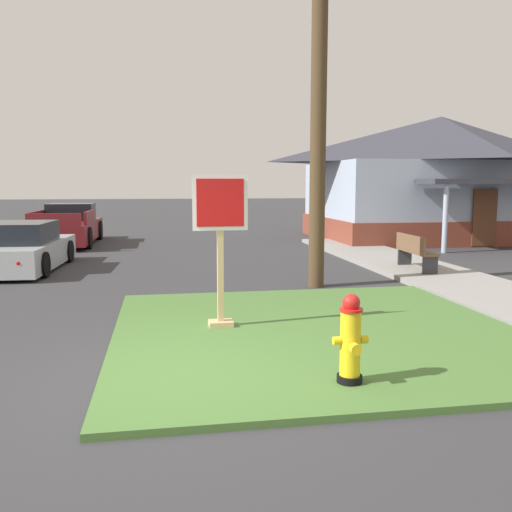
% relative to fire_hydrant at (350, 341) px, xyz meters
% --- Properties ---
extents(ground_plane, '(160.00, 160.00, 0.00)m').
position_rel_fire_hydrant_xyz_m(ground_plane, '(-1.83, 0.55, -0.54)').
color(ground_plane, '#333335').
extents(grass_corner_patch, '(5.90, 5.92, 0.08)m').
position_rel_fire_hydrant_xyz_m(grass_corner_patch, '(0.27, 2.17, -0.50)').
color(grass_corner_patch, '#477033').
rests_on(grass_corner_patch, ground).
extents(sidewalk_strip, '(2.20, 16.75, 0.12)m').
position_rel_fire_hydrant_xyz_m(sidewalk_strip, '(4.42, 6.36, -0.48)').
color(sidewalk_strip, gray).
rests_on(sidewalk_strip, ground).
extents(fire_hydrant, '(0.38, 0.34, 0.97)m').
position_rel_fire_hydrant_xyz_m(fire_hydrant, '(0.00, 0.00, 0.00)').
color(fire_hydrant, black).
rests_on(fire_hydrant, grass_corner_patch).
extents(stop_sign, '(0.81, 0.29, 2.26)m').
position_rel_fire_hydrant_xyz_m(stop_sign, '(-1.12, 2.55, 0.68)').
color(stop_sign, tan).
rests_on(stop_sign, grass_corner_patch).
extents(manhole_cover, '(0.70, 0.70, 0.02)m').
position_rel_fire_hydrant_xyz_m(manhole_cover, '(-1.52, 4.68, -0.53)').
color(manhole_cover, black).
rests_on(manhole_cover, ground).
extents(parked_sedan_silver, '(2.07, 4.35, 1.25)m').
position_rel_fire_hydrant_xyz_m(parked_sedan_silver, '(-5.53, 9.30, 0.00)').
color(parked_sedan_silver, '#ADB2B7').
rests_on(parked_sedan_silver, ground).
extents(pickup_truck_maroon, '(2.04, 5.37, 1.48)m').
position_rel_fire_hydrant_xyz_m(pickup_truck_maroon, '(-5.37, 15.54, 0.08)').
color(pickup_truck_maroon, maroon).
rests_on(pickup_truck_maroon, ground).
extents(street_bench, '(0.48, 1.68, 0.85)m').
position_rel_fire_hydrant_xyz_m(street_bench, '(4.15, 7.02, 0.05)').
color(street_bench, brown).
rests_on(street_bench, sidewalk_strip).
extents(utility_pole, '(1.38, 0.33, 8.94)m').
position_rel_fire_hydrant_xyz_m(utility_pole, '(1.29, 5.79, 4.06)').
color(utility_pole, '#4C3823').
rests_on(utility_pole, ground).
extents(corner_house, '(10.13, 8.14, 4.90)m').
position_rel_fire_hydrant_xyz_m(corner_house, '(9.17, 15.26, 1.97)').
color(corner_house, brown).
rests_on(corner_house, ground).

